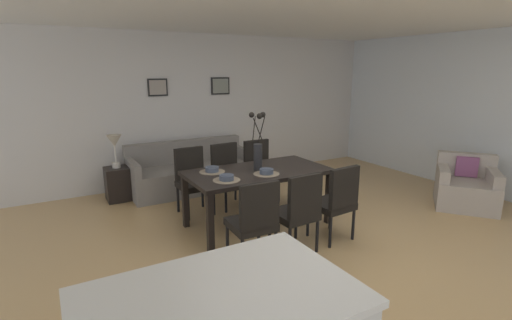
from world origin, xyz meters
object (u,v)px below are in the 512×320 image
object	(u,v)px
side_table	(118,184)
bowl_near_left	(226,177)
dining_chair_near_left	(254,219)
dining_table	(258,176)
framed_picture_left	(158,87)
dining_chair_near_right	(193,177)
dining_chair_far_right	(228,172)
table_lamp	(114,144)
bowl_near_right	(212,169)
bowl_far_left	(266,171)
armchair	(466,187)
framed_picture_center	(220,86)
dining_chair_far_left	(298,209)
dining_chair_mid_right	(260,167)
sofa	(192,173)
centerpiece_vase	(258,148)
dining_chair_mid_left	(336,199)

from	to	relation	value
side_table	bowl_near_left	bearing A→B (deg)	-67.81
bowl_near_left	dining_chair_near_left	bearing A→B (deg)	-90.94
dining_table	framed_picture_left	bearing A→B (deg)	103.69
dining_chair_near_right	dining_chair_far_right	distance (m)	0.56
table_lamp	framed_picture_left	xyz separation A→B (m)	(0.83, 0.44, 0.80)
dining_chair_far_right	bowl_near_right	xyz separation A→B (m)	(-0.53, -0.66, 0.27)
dining_table	bowl_far_left	world-z (taller)	bowl_far_left
dining_chair_far_right	bowl_far_left	bearing A→B (deg)	-89.59
dining_chair_near_left	armchair	xyz separation A→B (m)	(3.59, -0.04, -0.23)
dining_chair_far_right	bowl_far_left	distance (m)	1.12
armchair	framed_picture_center	distance (m)	4.34
table_lamp	framed_picture_left	bearing A→B (deg)	28.14
bowl_near_left	armchair	world-z (taller)	bowl_near_left
dining_chair_far_left	side_table	world-z (taller)	dining_chair_far_left
dining_chair_far_right	dining_chair_mid_right	size ratio (longest dim) A/B	1.00
armchair	table_lamp	bearing A→B (deg)	147.50
dining_chair_near_right	sofa	xyz separation A→B (m)	(0.35, 1.02, -0.23)
centerpiece_vase	sofa	xyz separation A→B (m)	(-0.22, 1.87, -0.74)
dining_chair_far_left	framed_picture_left	size ratio (longest dim) A/B	2.79
dining_chair_near_right	dining_chair_mid_left	xyz separation A→B (m)	(1.13, -1.71, 0.00)
bowl_far_left	framed_picture_left	world-z (taller)	framed_picture_left
centerpiece_vase	framed_picture_center	distance (m)	2.51
dining_chair_far_left	armchair	size ratio (longest dim) A/B	0.82
framed_picture_center	table_lamp	bearing A→B (deg)	-167.33
dining_chair_far_left	armchair	bearing A→B (deg)	-0.78
centerpiece_vase	armchair	world-z (taller)	centerpiece_vase
dining_chair_near_left	sofa	size ratio (longest dim) A/B	0.45
dining_chair_near_right	table_lamp	bearing A→B (deg)	128.40
centerpiece_vase	table_lamp	world-z (taller)	centerpiece_vase
dining_chair_far_left	bowl_near_right	size ratio (longest dim) A/B	5.41
dining_chair_near_left	centerpiece_vase	size ratio (longest dim) A/B	1.25
dining_table	dining_chair_mid_left	distance (m)	1.04
sofa	framed_picture_left	distance (m)	1.54
dining_chair_near_right	dining_chair_far_left	world-z (taller)	same
dining_chair_far_left	bowl_far_left	distance (m)	0.72
dining_chair_far_left	bowl_far_left	world-z (taller)	dining_chair_far_left
bowl_far_left	dining_chair_far_right	bearing A→B (deg)	90.41
dining_chair_far_left	framed_picture_left	bearing A→B (deg)	99.99
bowl_near_left	bowl_near_right	world-z (taller)	same
dining_chair_mid_right	table_lamp	world-z (taller)	table_lamp
dining_chair_far_left	bowl_near_left	size ratio (longest dim) A/B	5.41
bowl_near_right	sofa	size ratio (longest dim) A/B	0.08
dining_chair_near_right	armchair	bearing A→B (deg)	-26.21
dining_chair_far_right	armchair	bearing A→B (deg)	-30.50
sofa	framed_picture_left	world-z (taller)	framed_picture_left
bowl_far_left	side_table	world-z (taller)	bowl_far_left
dining_chair_far_right	framed_picture_center	distance (m)	1.98
dining_chair_mid_left	framed_picture_center	distance (m)	3.42
dining_table	dining_chair_near_right	bearing A→B (deg)	123.63
bowl_near_right	framed_picture_left	distance (m)	2.33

